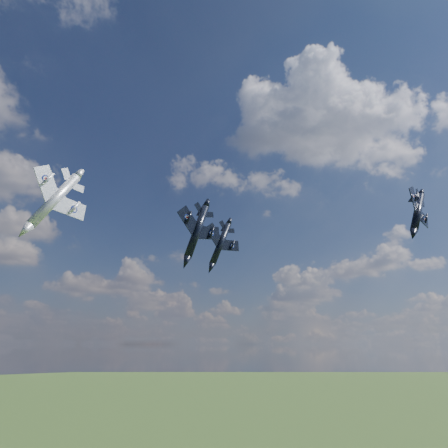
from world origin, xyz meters
TOP-DOWN VIEW (x-y plane):
  - jet_lead_navy at (-1.57, 6.63)m, footprint 10.07×13.33m
  - jet_right_navy at (28.99, -13.98)m, footprint 11.18×14.31m
  - jet_high_navy at (20.05, 29.59)m, footprint 11.61×15.50m
  - jet_left_silver at (-20.92, 18.97)m, footprint 15.24×18.84m

SIDE VIEW (x-z plane):
  - jet_lead_navy at x=-1.57m, z-range 75.83..81.67m
  - jet_right_navy at x=28.99m, z-range 78.65..86.36m
  - jet_left_silver at x=-20.92m, z-range 78.69..88.29m
  - jet_high_navy at x=20.05m, z-range 80.16..87.53m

